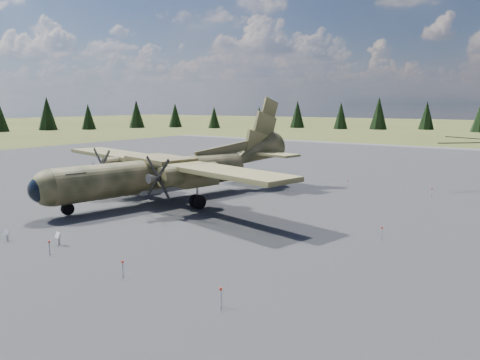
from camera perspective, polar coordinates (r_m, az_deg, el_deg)
The scene contains 7 objects.
ground at distance 38.79m, azimuth -7.07°, elevation -3.37°, with size 500.00×500.00×0.00m, color brown.
apron at distance 46.61m, azimuth 1.06°, elevation -1.16°, with size 120.00×120.00×0.04m, color slate.
transport_plane at distance 41.89m, azimuth -8.44°, elevation 1.42°, with size 29.36×26.32×9.72m.
info_placard_left at distance 32.63m, azimuth -26.58°, elevation -5.84°, with size 0.50×0.31×0.73m.
info_placard_right at distance 30.47m, azimuth -21.29°, elevation -6.44°, with size 0.53×0.30×0.78m.
barrier_fence at distance 38.93m, azimuth -7.67°, elevation -2.57°, with size 33.12×29.62×0.85m.
treeline at distance 37.36m, azimuth -13.09°, elevation 3.56°, with size 280.48×286.54×10.90m.
Camera 1 is at (25.09, -28.36, 8.43)m, focal length 35.00 mm.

